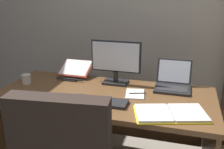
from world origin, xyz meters
TOP-DOWN VIEW (x-y plane):
  - wall_back at (0.00, 2.00)m, footprint 4.66×0.12m
  - desk at (-0.19, 1.11)m, footprint 1.81×0.81m
  - monitor at (-0.16, 1.31)m, footprint 0.46×0.16m
  - laptop at (0.35, 1.31)m, footprint 0.30×0.30m
  - keyboard at (-0.16, 0.85)m, footprint 0.42×0.15m
  - computer_mouse at (-0.46, 0.85)m, footprint 0.06×0.10m
  - reading_stand_with_book at (-0.60, 1.38)m, footprint 0.30×0.30m
  - open_binder at (0.37, 0.80)m, footprint 0.56×0.41m
  - notepad at (0.06, 1.09)m, footprint 0.18×0.23m
  - pen at (0.08, 1.09)m, footprint 0.14×0.05m
  - coffee_mug at (-0.95, 1.07)m, footprint 0.08×0.08m

SIDE VIEW (x-z plane):
  - desk at x=-0.19m, z-range 0.18..0.92m
  - notepad at x=0.06m, z-range 0.74..0.75m
  - open_binder at x=0.37m, z-range 0.74..0.76m
  - keyboard at x=-0.16m, z-range 0.74..0.76m
  - pen at x=0.08m, z-range 0.75..0.76m
  - computer_mouse at x=-0.46m, z-range 0.74..0.78m
  - coffee_mug at x=-0.95m, z-range 0.74..0.83m
  - laptop at x=0.35m, z-range 0.67..0.90m
  - reading_stand_with_book at x=-0.60m, z-range 0.74..0.88m
  - monitor at x=-0.16m, z-range 0.74..1.14m
  - wall_back at x=0.00m, z-range 0.00..2.64m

